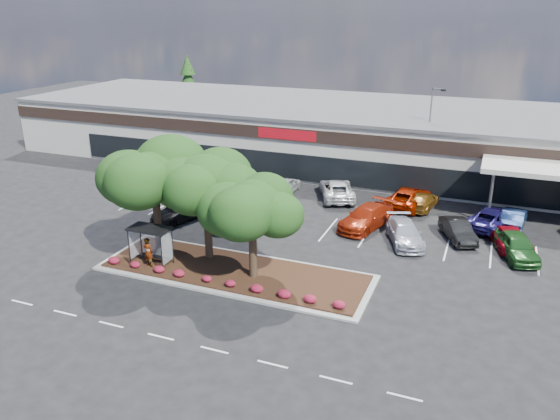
% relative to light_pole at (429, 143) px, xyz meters
% --- Properties ---
extents(ground, '(160.00, 160.00, 0.00)m').
position_rel_light_pole_xyz_m(ground, '(-6.93, -27.98, -4.16)').
color(ground, black).
rests_on(ground, ground).
extents(retail_store, '(80.40, 25.20, 6.25)m').
position_rel_light_pole_xyz_m(retail_store, '(-6.87, 5.93, -1.01)').
color(retail_store, beige).
rests_on(retail_store, ground).
extents(landscape_island, '(18.00, 6.00, 0.26)m').
position_rel_light_pole_xyz_m(landscape_island, '(-8.93, -23.98, -4.04)').
color(landscape_island, '#9A9A95').
rests_on(landscape_island, ground).
extents(lane_markings, '(33.12, 20.06, 0.01)m').
position_rel_light_pole_xyz_m(lane_markings, '(-7.07, -17.55, -4.16)').
color(lane_markings, silver).
rests_on(lane_markings, ground).
extents(shrub_row, '(17.00, 0.80, 0.50)m').
position_rel_light_pole_xyz_m(shrub_row, '(-8.93, -26.08, -3.65)').
color(shrub_row, maroon).
rests_on(shrub_row, landscape_island).
extents(bus_shelter, '(2.75, 1.55, 2.59)m').
position_rel_light_pole_xyz_m(bus_shelter, '(-14.43, -25.03, -1.86)').
color(bus_shelter, black).
rests_on(bus_shelter, landscape_island).
extents(island_tree_west, '(7.20, 7.20, 7.89)m').
position_rel_light_pole_xyz_m(island_tree_west, '(-14.93, -23.48, 0.04)').
color(island_tree_west, '#1C3B11').
rests_on(island_tree_west, landscape_island).
extents(island_tree_mid, '(6.60, 6.60, 7.32)m').
position_rel_light_pole_xyz_m(island_tree_mid, '(-11.43, -22.78, -0.24)').
color(island_tree_mid, '#1C3B11').
rests_on(island_tree_mid, landscape_island).
extents(island_tree_east, '(5.80, 5.80, 6.50)m').
position_rel_light_pole_xyz_m(island_tree_east, '(-7.43, -24.28, -0.65)').
color(island_tree_east, '#1C3B11').
rests_on(island_tree_east, landscape_island).
extents(conifer_north_west, '(4.40, 4.40, 10.00)m').
position_rel_light_pole_xyz_m(conifer_north_west, '(-36.93, 18.02, 0.84)').
color(conifer_north_west, '#1C3B11').
rests_on(conifer_north_west, ground).
extents(person_waiting, '(0.79, 0.59, 1.98)m').
position_rel_light_pole_xyz_m(person_waiting, '(-14.46, -25.47, -2.91)').
color(person_waiting, '#594C47').
rests_on(person_waiting, landscape_island).
extents(light_pole, '(1.43, 0.65, 9.42)m').
position_rel_light_pole_xyz_m(light_pole, '(0.00, 0.00, 0.00)').
color(light_pole, '#9A9A95').
rests_on(light_pole, ground).
extents(car_0, '(1.99, 4.32, 1.37)m').
position_rel_light_pole_xyz_m(car_0, '(-22.20, -12.02, -3.48)').
color(car_0, black).
rests_on(car_0, ground).
extents(car_1, '(4.09, 6.03, 1.62)m').
position_rel_light_pole_xyz_m(car_1, '(-17.20, -16.87, -3.35)').
color(car_1, black).
rests_on(car_1, ground).
extents(car_2, '(2.19, 4.60, 1.52)m').
position_rel_light_pole_xyz_m(car_2, '(-13.17, -16.54, -3.40)').
color(car_2, '#B7B7B7').
rests_on(car_2, ground).
extents(car_3, '(2.85, 5.39, 1.44)m').
position_rel_light_pole_xyz_m(car_3, '(-11.34, -15.26, -3.44)').
color(car_3, navy).
rests_on(car_3, ground).
extents(car_4, '(4.11, 6.39, 1.72)m').
position_rel_light_pole_xyz_m(car_4, '(-2.80, -12.96, -3.30)').
color(car_4, '#97220B').
rests_on(car_4, ground).
extents(car_5, '(3.95, 5.71, 1.53)m').
position_rel_light_pole_xyz_m(car_5, '(0.52, -14.83, -3.40)').
color(car_5, '#A7ABB5').
rests_on(car_5, ground).
extents(car_6, '(3.32, 4.74, 1.48)m').
position_rel_light_pole_xyz_m(car_6, '(4.10, -12.76, -3.42)').
color(car_6, black).
rests_on(car_6, ground).
extents(car_7, '(3.59, 5.35, 1.36)m').
position_rel_light_pole_xyz_m(car_7, '(7.75, -13.00, -3.48)').
color(car_7, maroon).
rests_on(car_7, ground).
extents(car_8, '(3.49, 5.34, 1.69)m').
position_rel_light_pole_xyz_m(car_8, '(8.14, -14.46, -3.32)').
color(car_8, '#215520').
rests_on(car_8, ground).
extents(car_9, '(2.92, 5.02, 1.37)m').
position_rel_light_pole_xyz_m(car_9, '(-19.07, -8.03, -3.48)').
color(car_9, silver).
rests_on(car_9, ground).
extents(car_10, '(1.79, 4.44, 1.51)m').
position_rel_light_pole_xyz_m(car_10, '(-11.78, -7.35, -3.41)').
color(car_10, '#B4B4B4').
rests_on(car_10, ground).
extents(car_11, '(3.66, 5.48, 1.71)m').
position_rel_light_pole_xyz_m(car_11, '(-13.48, -9.49, -3.31)').
color(car_11, black).
rests_on(car_11, ground).
extents(car_12, '(4.90, 6.65, 1.68)m').
position_rel_light_pole_xyz_m(car_12, '(-6.91, -7.05, -3.32)').
color(car_12, silver).
rests_on(car_12, ground).
extents(car_13, '(3.62, 6.30, 1.65)m').
position_rel_light_pole_xyz_m(car_13, '(-0.52, -6.87, -3.34)').
color(car_13, '#911800').
rests_on(car_13, ground).
extents(car_14, '(2.62, 5.05, 1.40)m').
position_rel_light_pole_xyz_m(car_14, '(0.68, -6.89, -3.46)').
color(car_14, brown).
rests_on(car_14, ground).
extents(car_15, '(2.26, 4.96, 1.58)m').
position_rel_light_pole_xyz_m(car_15, '(7.95, -8.67, -3.37)').
color(car_15, navy).
rests_on(car_15, ground).
extents(car_16, '(4.34, 6.33, 1.61)m').
position_rel_light_pole_xyz_m(car_16, '(6.43, -9.39, -3.36)').
color(car_16, '#1C1558').
rests_on(car_16, ground).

